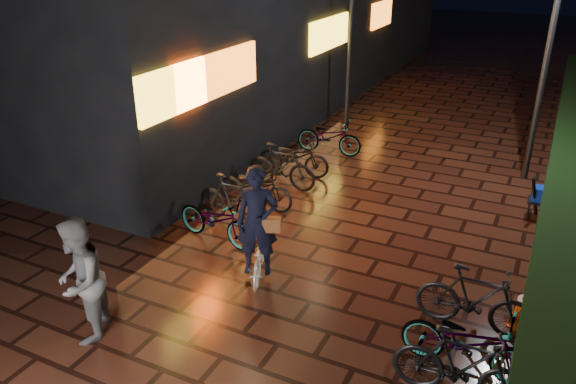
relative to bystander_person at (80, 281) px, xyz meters
The scene contains 10 objects.
ground 3.39m from the bystander_person, 40.19° to the left, with size 80.00×80.00×0.00m, color #381911.
hedge 11.66m from the bystander_person, 60.17° to the left, with size 0.70×20.00×1.00m, color black.
bystander_person is the anchor object (origin of this frame).
lamp_post_hedge 10.32m from the bystander_person, 60.44° to the left, with size 0.48×0.23×5.08m.
lamp_post_sf 10.94m from the bystander_person, 91.01° to the left, with size 0.45×0.14×4.72m.
cyclist 2.81m from the bystander_person, 59.21° to the left, with size 0.96×1.45×1.97m.
traffic_barrier 6.66m from the bystander_person, 32.60° to the left, with size 0.59×1.67×0.68m.
cart_assembly 8.67m from the bystander_person, 51.11° to the left, with size 0.52×0.54×0.95m.
parked_bikes_storefront 5.45m from the bystander_person, 88.67° to the left, with size 1.96×5.99×1.01m.
parked_bikes_hedge 5.22m from the bystander_person, 19.56° to the left, with size 1.78×1.98×1.01m.
Camera 1 is at (2.87, -6.62, 5.16)m, focal length 35.00 mm.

